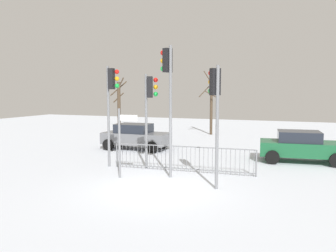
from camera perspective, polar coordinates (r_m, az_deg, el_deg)
name	(u,v)px	position (r m, az deg, el deg)	size (l,w,h in m)	color
ground_plane	(156,189)	(11.75, -1.96, -10.56)	(60.00, 60.00, 0.00)	silver
traffic_light_foreground_right	(215,99)	(11.55, 7.93, 4.56)	(0.47, 0.46, 4.19)	slate
traffic_light_rear_left	(168,82)	(12.99, 0.00, 7.43)	(0.53, 0.39, 5.04)	slate
traffic_light_foreground_left	(111,93)	(15.00, -9.53, 5.43)	(0.56, 0.35, 4.42)	slate
traffic_light_mid_right	(150,100)	(14.54, -3.12, 4.46)	(0.55, 0.37, 4.06)	slate
direction_sign_post	(121,139)	(13.06, -7.90, -2.17)	(0.79, 0.10, 2.68)	slate
pedestrian_guard_railing	(182,158)	(14.13, 2.42, -5.47)	(6.02, 0.47, 1.07)	slate
car_green_mid	(301,146)	(17.17, 21.48, -3.14)	(3.96, 2.26, 1.47)	#195933
car_grey_far	(136,136)	(19.64, -5.48, -1.69)	(3.83, 1.99, 1.47)	slate
bare_tree_left	(119,103)	(31.05, -8.25, 3.78)	(1.44, 1.24, 4.62)	#473828
bare_tree_centre	(211,100)	(26.38, 7.25, 4.32)	(1.50, 1.51, 5.13)	#473828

